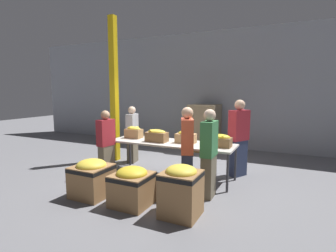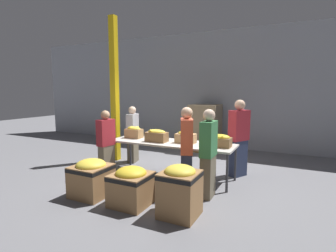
# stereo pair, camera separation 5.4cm
# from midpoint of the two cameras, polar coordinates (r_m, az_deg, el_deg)

# --- Properties ---
(ground_plane) EXTENTS (30.00, 30.00, 0.00)m
(ground_plane) POSITION_cam_midpoint_polar(r_m,az_deg,el_deg) (6.22, 0.45, -10.92)
(ground_plane) COLOR slate
(wall_back) EXTENTS (16.00, 0.08, 4.00)m
(wall_back) POSITION_cam_midpoint_polar(r_m,az_deg,el_deg) (9.33, 10.18, 7.70)
(wall_back) COLOR #9399A3
(wall_back) RESTS_ON ground_plane
(sorting_table) EXTENTS (2.91, 0.88, 0.82)m
(sorting_table) POSITION_cam_midpoint_polar(r_m,az_deg,el_deg) (6.02, 0.45, -3.97)
(sorting_table) COLOR beige
(sorting_table) RESTS_ON ground_plane
(banana_box_0) EXTENTS (0.40, 0.27, 0.30)m
(banana_box_0) POSITION_cam_midpoint_polar(r_m,az_deg,el_deg) (6.56, -7.70, -1.34)
(banana_box_0) COLOR #A37A4C
(banana_box_0) RESTS_ON sorting_table
(banana_box_1) EXTENTS (0.49, 0.30, 0.29)m
(banana_box_1) POSITION_cam_midpoint_polar(r_m,az_deg,el_deg) (6.04, -2.74, -2.07)
(banana_box_1) COLOR olive
(banana_box_1) RESTS_ON sorting_table
(banana_box_2) EXTENTS (0.44, 0.28, 0.29)m
(banana_box_2) POSITION_cam_midpoint_polar(r_m,az_deg,el_deg) (5.90, 3.63, -2.38)
(banana_box_2) COLOR tan
(banana_box_2) RESTS_ON sorting_table
(banana_box_3) EXTENTS (0.44, 0.32, 0.28)m
(banana_box_3) POSITION_cam_midpoint_polar(r_m,az_deg,el_deg) (5.60, 11.09, -3.08)
(banana_box_3) COLOR olive
(banana_box_3) RESTS_ON sorting_table
(volunteer_0) EXTENTS (0.28, 0.45, 1.56)m
(volunteer_0) POSITION_cam_midpoint_polar(r_m,az_deg,el_deg) (7.32, -7.99, -1.88)
(volunteer_0) COLOR #6B604C
(volunteer_0) RESTS_ON ground_plane
(volunteer_1) EXTENTS (0.26, 0.44, 1.54)m
(volunteer_1) POSITION_cam_midpoint_polar(r_m,az_deg,el_deg) (6.22, -13.56, -3.83)
(volunteer_1) COLOR #6B604C
(volunteer_1) RESTS_ON ground_plane
(volunteer_2) EXTENTS (0.44, 0.53, 1.78)m
(volunteer_2) POSITION_cam_midpoint_polar(r_m,az_deg,el_deg) (6.28, 14.87, -2.64)
(volunteer_2) COLOR #2D3856
(volunteer_2) RESTS_ON ground_plane
(volunteer_3) EXTENTS (0.39, 0.50, 1.68)m
(volunteer_3) POSITION_cam_midpoint_polar(r_m,az_deg,el_deg) (5.07, 3.84, -5.44)
(volunteer_3) COLOR #2D3856
(volunteer_3) RESTS_ON ground_plane
(volunteer_4) EXTENTS (0.23, 0.45, 1.66)m
(volunteer_4) POSITION_cam_midpoint_polar(r_m,az_deg,el_deg) (4.93, 8.58, -6.05)
(volunteer_4) COLOR #6B604C
(volunteer_4) RESTS_ON ground_plane
(donation_bin_0) EXTENTS (0.66, 0.66, 0.72)m
(donation_bin_0) POSITION_cam_midpoint_polar(r_m,az_deg,el_deg) (5.24, -16.54, -10.54)
(donation_bin_0) COLOR olive
(donation_bin_0) RESTS_ON ground_plane
(donation_bin_1) EXTENTS (0.64, 0.64, 0.68)m
(donation_bin_1) POSITION_cam_midpoint_polar(r_m,az_deg,el_deg) (4.71, -8.17, -12.60)
(donation_bin_1) COLOR olive
(donation_bin_1) RESTS_ON ground_plane
(donation_bin_2) EXTENTS (0.59, 0.59, 0.83)m
(donation_bin_2) POSITION_cam_midpoint_polar(r_m,az_deg,el_deg) (4.26, 2.49, -13.57)
(donation_bin_2) COLOR olive
(donation_bin_2) RESTS_ON ground_plane
(support_pillar) EXTENTS (0.18, 0.18, 4.00)m
(support_pillar) POSITION_cam_midpoint_polar(r_m,az_deg,el_deg) (7.54, -11.85, 7.66)
(support_pillar) COLOR yellow
(support_pillar) RESTS_ON ground_plane
(pallet_stack_0) EXTENTS (1.00, 1.00, 1.53)m
(pallet_stack_0) POSITION_cam_midpoint_polar(r_m,az_deg,el_deg) (8.80, 7.73, -0.39)
(pallet_stack_0) COLOR olive
(pallet_stack_0) RESTS_ON ground_plane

